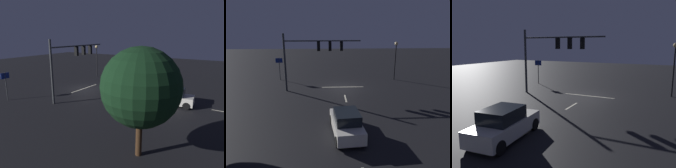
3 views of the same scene
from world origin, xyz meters
The scene contains 8 objects.
ground_plane centered at (0.00, 0.00, 0.00)m, with size 80.00×80.00×0.00m, color black.
traffic_signal_assembly centered at (3.34, 1.14, 4.45)m, with size 8.31×0.47×6.34m.
lane_dash_far centered at (0.00, 4.00, 0.00)m, with size 2.20×0.16×0.01m, color beige.
lane_dash_mid centered at (0.00, 10.00, 0.00)m, with size 2.20×0.16×0.01m, color beige.
stop_bar centered at (0.00, -0.04, 0.00)m, with size 5.00×0.16×0.01m, color beige.
car_approaching centered at (0.54, 11.23, 0.80)m, with size 2.26×4.50×1.70m.
street_lamp_left_kerb centered at (-7.14, -3.24, 3.52)m, with size 0.44×0.44×5.03m.
route_sign centered at (8.16, -3.84, 2.14)m, with size 0.90×0.09×2.97m.
Camera 2 is at (1.75, 24.59, 7.37)m, focal length 34.61 mm.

